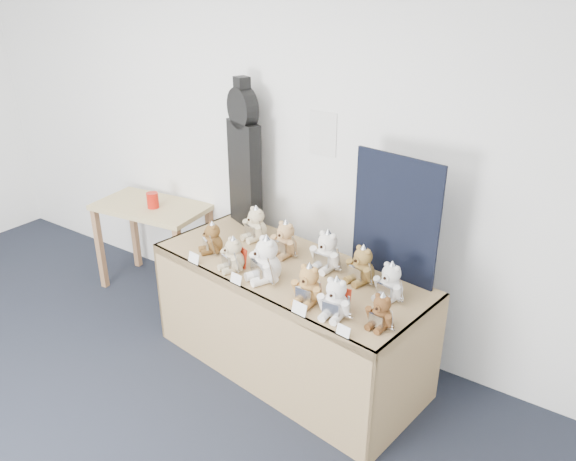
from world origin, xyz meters
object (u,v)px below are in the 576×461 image
Objects in this scene: teddy_front_far_right at (336,299)px; teddy_back_right at (362,266)px; side_table at (152,219)px; teddy_front_far_left at (212,239)px; teddy_back_end at (390,283)px; teddy_front_centre at (266,261)px; teddy_back_left at (256,225)px; guitar_case at (244,155)px; teddy_back_centre_left at (285,240)px; teddy_front_end at (381,312)px; teddy_back_centre_right at (327,252)px; teddy_front_left at (233,255)px; teddy_front_right at (309,286)px; red_cup at (153,200)px; display_table at (281,294)px.

teddy_back_right is (-0.06, 0.43, 0.00)m from teddy_front_far_right.
side_table is 1.10m from teddy_front_far_left.
teddy_back_end is at bearing -13.31° from side_table.
teddy_front_centre is 0.57m from teddy_front_far_right.
teddy_back_left is at bearing -178.45° from teddy_back_end.
teddy_back_right is (1.14, -0.30, -0.43)m from guitar_case.
teddy_back_left is at bearing 170.44° from teddy_back_centre_left.
teddy_front_end is 0.49m from teddy_back_right.
teddy_front_centre is 1.19× the size of teddy_back_left.
teddy_back_centre_right reaches higher than teddy_back_right.
teddy_front_far_right reaches higher than teddy_front_end.
teddy_front_left is at bearing 168.72° from teddy_front_far_right.
teddy_front_right is 0.46m from teddy_front_end.
teddy_front_far_right is at bearing -29.16° from teddy_back_centre_left.
teddy_front_far_left is 0.50m from teddy_back_centre_left.
guitar_case is at bearing 11.56° from red_cup.
teddy_back_centre_left is 1.02× the size of teddy_back_right.
teddy_back_end is (1.26, 0.12, 0.01)m from teddy_front_far_left.
display_table is 0.41m from teddy_back_centre_right.
teddy_back_right reaches higher than teddy_back_end.
guitar_case reaches higher than teddy_back_end.
teddy_front_right is (0.34, -0.20, 0.27)m from display_table.
teddy_front_centre is (1.47, -0.44, 0.07)m from red_cup.
teddy_front_far_left is 0.35m from teddy_back_left.
teddy_front_left is at bearing -55.53° from teddy_back_left.
teddy_front_far_right reaches higher than red_cup.
teddy_back_centre_right is 0.51m from teddy_back_end.
teddy_front_left reaches higher than teddy_front_end.
teddy_front_far_right is (1.09, -0.21, 0.01)m from teddy_front_far_left.
teddy_front_centre is at bearing -90.75° from display_table.
side_table is 3.69× the size of teddy_front_right.
teddy_back_left is 0.93× the size of teddy_back_centre_right.
teddy_back_right reaches higher than red_cup.
teddy_back_centre_right is at bearing 79.98° from teddy_front_centre.
teddy_back_centre_right reaches higher than teddy_back_left.
teddy_front_end is at bearing -19.97° from side_table.
red_cup is at bearing -178.76° from teddy_front_left.
red_cup is at bearing -171.66° from teddy_front_centre.
side_table is at bearing 156.99° from red_cup.
teddy_front_centre is (-0.02, -0.13, 0.30)m from display_table.
display_table is 0.65m from teddy_front_far_right.
teddy_front_far_right reaches higher than display_table.
side_table is 1.63m from teddy_front_centre.
teddy_back_right is at bearing 43.56° from teddy_front_far_left.
teddy_front_right is 0.43m from teddy_back_centre_right.
teddy_front_right is at bearing -23.66° from display_table.
teddy_back_centre_right is (-0.58, 0.40, 0.03)m from teddy_front_end.
display_table is 8.19× the size of teddy_front_far_left.
teddy_back_right is at bearing 56.93° from teddy_front_centre.
teddy_front_right reaches higher than teddy_back_end.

